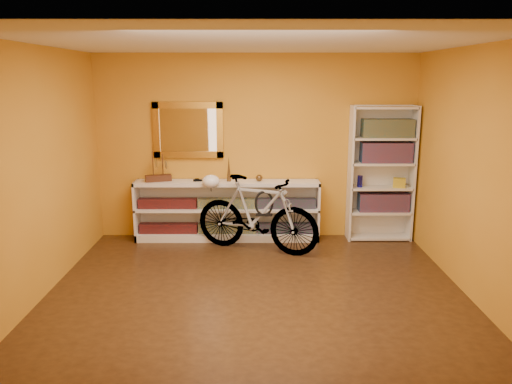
{
  "coord_description": "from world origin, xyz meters",
  "views": [
    {
      "loc": [
        -0.01,
        -5.06,
        2.27
      ],
      "look_at": [
        0.0,
        0.7,
        0.95
      ],
      "focal_mm": 35.16,
      "sensor_mm": 36.0,
      "label": 1
    }
  ],
  "objects_px": {
    "console_unit": "(227,211)",
    "bicycle": "(257,214)",
    "helmet": "(211,181)",
    "bookcase": "(381,174)"
  },
  "relations": [
    {
      "from": "helmet",
      "to": "bookcase",
      "type": "bearing_deg",
      "value": 6.76
    },
    {
      "from": "bookcase",
      "to": "helmet",
      "type": "distance_m",
      "value": 2.39
    },
    {
      "from": "bicycle",
      "to": "bookcase",
      "type": "bearing_deg",
      "value": -51.54
    },
    {
      "from": "console_unit",
      "to": "bicycle",
      "type": "relative_size",
      "value": 1.49
    },
    {
      "from": "console_unit",
      "to": "helmet",
      "type": "distance_m",
      "value": 0.58
    },
    {
      "from": "bicycle",
      "to": "console_unit",
      "type": "bearing_deg",
      "value": 61.44
    },
    {
      "from": "console_unit",
      "to": "helmet",
      "type": "xyz_separation_m",
      "value": [
        -0.2,
        -0.26,
        0.48
      ]
    },
    {
      "from": "bicycle",
      "to": "helmet",
      "type": "distance_m",
      "value": 0.77
    },
    {
      "from": "console_unit",
      "to": "bicycle",
      "type": "xyz_separation_m",
      "value": [
        0.42,
        -0.5,
        0.09
      ]
    },
    {
      "from": "console_unit",
      "to": "bicycle",
      "type": "distance_m",
      "value": 0.66
    }
  ]
}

